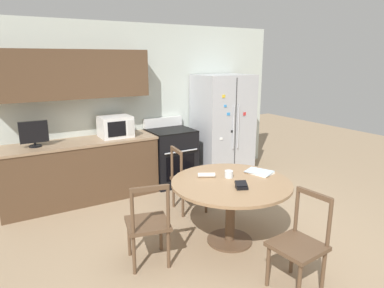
% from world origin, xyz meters
% --- Properties ---
extents(ground_plane, '(14.00, 14.00, 0.00)m').
position_xyz_m(ground_plane, '(0.00, 0.00, 0.00)').
color(ground_plane, '#9E8466').
extents(back_wall, '(5.20, 0.44, 2.60)m').
position_xyz_m(back_wall, '(-0.30, 2.59, 1.45)').
color(back_wall, silver).
rests_on(back_wall, ground_plane).
extents(kitchen_counter, '(2.23, 0.64, 0.90)m').
position_xyz_m(kitchen_counter, '(-1.10, 2.29, 0.45)').
color(kitchen_counter, brown).
rests_on(kitchen_counter, ground_plane).
extents(refrigerator, '(0.94, 0.76, 1.79)m').
position_xyz_m(refrigerator, '(1.39, 2.21, 0.89)').
color(refrigerator, '#B2B5BA').
rests_on(refrigerator, ground_plane).
extents(oven_range, '(0.70, 0.68, 1.08)m').
position_xyz_m(oven_range, '(0.37, 2.26, 0.47)').
color(oven_range, black).
rests_on(oven_range, ground_plane).
extents(microwave, '(0.46, 0.40, 0.32)m').
position_xyz_m(microwave, '(-0.54, 2.30, 1.06)').
color(microwave, white).
rests_on(microwave, kitchen_counter).
extents(countertop_tv, '(0.36, 0.16, 0.35)m').
position_xyz_m(countertop_tv, '(-1.68, 2.27, 1.09)').
color(countertop_tv, black).
rests_on(countertop_tv, kitchen_counter).
extents(dining_table, '(1.34, 1.34, 0.73)m').
position_xyz_m(dining_table, '(0.06, 0.20, 0.61)').
color(dining_table, '#997551').
rests_on(dining_table, ground_plane).
extents(dining_chair_near, '(0.46, 0.46, 0.90)m').
position_xyz_m(dining_chair_near, '(0.10, -0.77, 0.43)').
color(dining_chair_near, brown).
rests_on(dining_chair_near, ground_plane).
extents(dining_chair_far, '(0.47, 0.47, 0.90)m').
position_xyz_m(dining_chair_far, '(0.06, 1.18, 0.43)').
color(dining_chair_far, brown).
rests_on(dining_chair_far, ground_plane).
extents(dining_chair_left, '(0.50, 0.50, 0.90)m').
position_xyz_m(dining_chair_left, '(-0.91, 0.28, 0.43)').
color(dining_chair_left, brown).
rests_on(dining_chair_left, ground_plane).
extents(candle_glass, '(0.10, 0.10, 0.08)m').
position_xyz_m(candle_glass, '(0.12, 0.33, 0.77)').
color(candle_glass, silver).
rests_on(candle_glass, dining_table).
extents(folded_napkin, '(0.20, 0.14, 0.05)m').
position_xyz_m(folded_napkin, '(-0.10, 0.46, 0.76)').
color(folded_napkin, silver).
rests_on(folded_napkin, dining_table).
extents(wallet, '(0.16, 0.16, 0.07)m').
position_xyz_m(wallet, '(0.03, -0.01, 0.76)').
color(wallet, black).
rests_on(wallet, dining_table).
extents(mail_stack, '(0.33, 0.37, 0.02)m').
position_xyz_m(mail_stack, '(0.52, 0.27, 0.75)').
color(mail_stack, white).
rests_on(mail_stack, dining_table).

